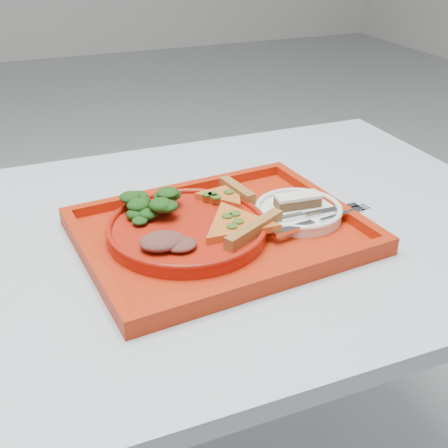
{
  "coord_description": "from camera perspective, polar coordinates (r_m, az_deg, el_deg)",
  "views": [
    {
      "loc": [
        -0.07,
        -0.8,
        1.22
      ],
      "look_at": [
        0.23,
        -0.05,
        0.78
      ],
      "focal_mm": 45.0,
      "sensor_mm": 36.0,
      "label": 1
    }
  ],
  "objects": [
    {
      "name": "meat_portion",
      "position": [
        0.85,
        -6.3,
        -1.74
      ],
      "size": [
        0.07,
        0.06,
        0.02
      ],
      "primitive_type": "ellipsoid",
      "color": "brown",
      "rests_on": "dinner_plate"
    },
    {
      "name": "tray_main",
      "position": [
        0.93,
        -0.34,
        -1.15
      ],
      "size": [
        0.48,
        0.39,
        0.01
      ],
      "primitive_type": "cube",
      "rotation": [
        0.0,
        0.0,
        0.1
      ],
      "color": "#AB2209",
      "rests_on": "table"
    },
    {
      "name": "salad_heap",
      "position": [
        0.95,
        -7.47,
        2.36
      ],
      "size": [
        0.09,
        0.08,
        0.04
      ],
      "primitive_type": "ellipsoid",
      "color": "black",
      "rests_on": "dinner_plate"
    },
    {
      "name": "table",
      "position": [
        0.97,
        -14.04,
        -6.5
      ],
      "size": [
        1.6,
        0.8,
        0.75
      ],
      "color": "#A8B2BC",
      "rests_on": "ground"
    },
    {
      "name": "dessert_bar",
      "position": [
        0.99,
        7.49,
        2.38
      ],
      "size": [
        0.08,
        0.04,
        0.02
      ],
      "rotation": [
        0.0,
        0.0,
        -0.09
      ],
      "color": "#4C2919",
      "rests_on": "side_plate"
    },
    {
      "name": "side_plate",
      "position": [
        0.98,
        7.55,
        1.1
      ],
      "size": [
        0.15,
        0.15,
        0.01
      ],
      "primitive_type": "cylinder",
      "color": "white",
      "rests_on": "tray_main"
    },
    {
      "name": "dinner_plate",
      "position": [
        0.92,
        -3.76,
        -0.69
      ],
      "size": [
        0.26,
        0.26,
        0.02
      ],
      "primitive_type": "cylinder",
      "color": "#A71A0B",
      "rests_on": "tray_main"
    },
    {
      "name": "knife",
      "position": [
        0.96,
        8.85,
        1.09
      ],
      "size": [
        0.19,
        0.02,
        0.01
      ],
      "primitive_type": "cube",
      "rotation": [
        0.0,
        0.0,
        0.0
      ],
      "color": "silver",
      "rests_on": "side_plate"
    },
    {
      "name": "fork",
      "position": [
        0.94,
        9.69,
        0.36
      ],
      "size": [
        0.19,
        0.05,
        0.01
      ],
      "primitive_type": "cube",
      "rotation": [
        0.0,
        0.0,
        0.15
      ],
      "color": "silver",
      "rests_on": "side_plate"
    },
    {
      "name": "pizza_slice_b",
      "position": [
        0.99,
        0.05,
        3.1
      ],
      "size": [
        0.12,
        0.11,
        0.02
      ],
      "primitive_type": null,
      "rotation": [
        0.0,
        0.0,
        3.3
      ],
      "color": "orange",
      "rests_on": "dinner_plate"
    },
    {
      "name": "pizza_slice_a",
      "position": [
        0.9,
        1.26,
        0.21
      ],
      "size": [
        0.18,
        0.19,
        0.02
      ],
      "primitive_type": null,
      "rotation": [
        0.0,
        0.0,
        2.06
      ],
      "color": "orange",
      "rests_on": "dinner_plate"
    }
  ]
}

